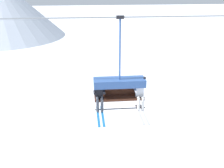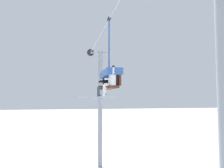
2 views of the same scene
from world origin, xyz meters
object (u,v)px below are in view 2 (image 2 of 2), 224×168
Objects in this scene: lift_tower_near at (100,105)px; chairlift_chair at (111,76)px; skier_black at (103,84)px; skier_white at (110,81)px.

chairlift_chair is at bearing -5.38° from lift_tower_near.
skier_black is 1.00× the size of skier_white.
skier_black is (-0.82, -0.22, -0.32)m from chairlift_chair.
skier_white reaches higher than skier_black.
chairlift_chair is 2.13× the size of skier_black.
lift_tower_near is at bearing 174.62° from chairlift_chair.
lift_tower_near is 7.74m from chairlift_chair.
lift_tower_near is 6.91m from skier_black.
skier_white is at bearing -6.30° from lift_tower_near.
skier_white is at bearing -14.62° from chairlift_chair.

